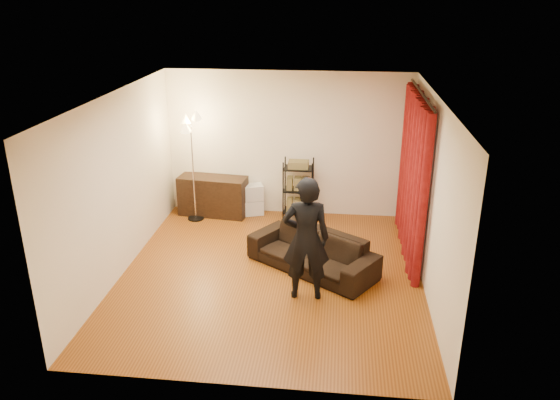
# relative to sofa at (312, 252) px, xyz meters

# --- Properties ---
(floor) EXTENTS (5.00, 5.00, 0.00)m
(floor) POSITION_rel_sofa_xyz_m (-0.60, -0.25, -0.30)
(floor) COLOR #8F4D16
(floor) RESTS_ON ground
(ceiling) EXTENTS (5.00, 5.00, 0.00)m
(ceiling) POSITION_rel_sofa_xyz_m (-0.60, -0.25, 2.40)
(ceiling) COLOR white
(ceiling) RESTS_ON ground
(wall_back) EXTENTS (5.00, 0.00, 5.00)m
(wall_back) POSITION_rel_sofa_xyz_m (-0.60, 2.25, 1.05)
(wall_back) COLOR #F4E6C9
(wall_back) RESTS_ON ground
(wall_front) EXTENTS (5.00, 0.00, 5.00)m
(wall_front) POSITION_rel_sofa_xyz_m (-0.60, -2.75, 1.05)
(wall_front) COLOR #F4E6C9
(wall_front) RESTS_ON ground
(wall_left) EXTENTS (0.00, 5.00, 5.00)m
(wall_left) POSITION_rel_sofa_xyz_m (-2.85, -0.25, 1.05)
(wall_left) COLOR #F4E6C9
(wall_left) RESTS_ON ground
(wall_right) EXTENTS (0.00, 5.00, 5.00)m
(wall_right) POSITION_rel_sofa_xyz_m (1.65, -0.25, 1.05)
(wall_right) COLOR #F4E6C9
(wall_right) RESTS_ON ground
(curtain_rod) EXTENTS (0.04, 2.65, 0.04)m
(curtain_rod) POSITION_rel_sofa_xyz_m (1.55, 0.88, 2.28)
(curtain_rod) COLOR black
(curtain_rod) RESTS_ON wall_right
(curtain) EXTENTS (0.22, 2.65, 2.55)m
(curtain) POSITION_rel_sofa_xyz_m (1.53, 0.88, 0.98)
(curtain) COLOR maroon
(curtain) RESTS_ON ground
(sofa) EXTENTS (2.12, 1.78, 0.59)m
(sofa) POSITION_rel_sofa_xyz_m (0.00, 0.00, 0.00)
(sofa) COLOR black
(sofa) RESTS_ON ground
(person) EXTENTS (0.68, 0.48, 1.77)m
(person) POSITION_rel_sofa_xyz_m (-0.05, -0.80, 0.59)
(person) COLOR black
(person) RESTS_ON ground
(media_cabinet) EXTENTS (1.32, 0.62, 0.75)m
(media_cabinet) POSITION_rel_sofa_xyz_m (-2.00, 1.98, 0.08)
(media_cabinet) COLOR black
(media_cabinet) RESTS_ON ground
(storage_boxes) EXTENTS (0.43, 0.38, 0.59)m
(storage_boxes) POSITION_rel_sofa_xyz_m (-1.25, 2.06, 0.00)
(storage_boxes) COLOR silver
(storage_boxes) RESTS_ON ground
(wire_shelf) EXTENTS (0.59, 0.47, 1.15)m
(wire_shelf) POSITION_rel_sofa_xyz_m (-0.38, 1.94, 0.28)
(wire_shelf) COLOR black
(wire_shelf) RESTS_ON ground
(floor_lamp) EXTENTS (0.47, 0.47, 2.00)m
(floor_lamp) POSITION_rel_sofa_xyz_m (-2.28, 1.70, 0.70)
(floor_lamp) COLOR silver
(floor_lamp) RESTS_ON ground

